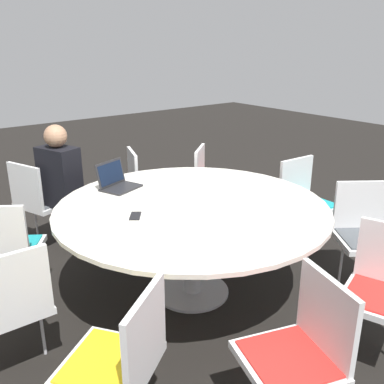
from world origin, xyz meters
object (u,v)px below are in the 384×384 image
chair_0 (39,197)px  laptop (117,182)px  chair_6 (365,229)px  chair_3 (121,356)px  chair_1 (5,245)px  person_0 (61,179)px  chair_9 (146,183)px  chair_4 (301,347)px  chair_7 (305,197)px  chair_8 (212,181)px  cell_phone (135,216)px  chair_2 (8,301)px

chair_0 → laptop: bearing=4.2°
chair_6 → chair_3: bearing=38.3°
chair_1 → person_0: bearing=76.3°
chair_9 → chair_4: bearing=3.8°
chair_4 → chair_6: same height
chair_9 → person_0: bearing=-72.6°
chair_9 → chair_0: bearing=-83.0°
chair_0 → chair_3: bearing=-30.4°
chair_4 → chair_9: (2.59, -0.76, 0.00)m
chair_6 → chair_7: same height
chair_8 → cell_phone: size_ratio=5.47×
chair_0 → chair_8: size_ratio=1.00×
chair_2 → person_0: person_0 is taller
chair_6 → chair_9: 2.15m
laptop → chair_0: bearing=94.2°
chair_0 → chair_8: 1.71m
chair_1 → laptop: laptop is taller
chair_0 → chair_1: same height
chair_0 → person_0: (-0.20, -0.16, 0.20)m
chair_1 → chair_9: size_ratio=1.00×
laptop → cell_phone: bearing=-127.3°
chair_0 → chair_7: size_ratio=1.00×
cell_phone → chair_6: bearing=-117.1°
chair_8 → chair_7: bearing=71.4°
chair_1 → chair_0: bearing=91.2°
chair_1 → laptop: (-0.01, -0.91, 0.30)m
chair_1 → chair_3: 1.53m
chair_6 → chair_8: 1.66m
chair_2 → chair_4: 1.60m
chair_3 → laptop: laptop is taller
chair_0 → laptop: (-0.84, -0.37, 0.30)m
chair_1 → chair_6: same height
chair_2 → laptop: size_ratio=2.33×
chair_7 → chair_8: (0.92, 0.36, 0.00)m
chair_8 → cell_phone: (-0.86, 1.42, 0.25)m
chair_3 → chair_9: size_ratio=1.00×
person_0 → chair_3: bearing=-35.4°
chair_2 → chair_8: bearing=23.4°
chair_2 → chair_3: bearing=-69.2°
chair_2 → chair_9: 2.20m
chair_3 → cell_phone: (0.89, -0.63, 0.25)m
chair_1 → laptop: bearing=33.1°
chair_2 → chair_1: bearing=76.3°
chair_7 → chair_9: bearing=-50.9°
chair_4 → cell_phone: 1.39m
chair_9 → chair_3: bearing=-14.5°
person_0 → cell_phone: 1.26m
chair_4 → person_0: 2.64m
chair_7 → chair_8: bearing=-65.6°
chair_0 → person_0: person_0 is taller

